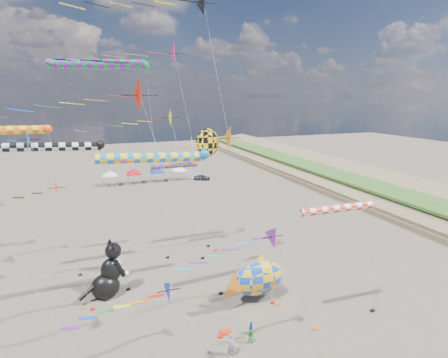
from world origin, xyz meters
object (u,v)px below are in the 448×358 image
cat_inflatable (107,269)px  fish_inflatable (258,278)px  person_adult (231,345)px  parked_car (202,177)px  child_blue (251,328)px  child_green (251,337)px

cat_inflatable → fish_inflatable: cat_inflatable is taller
person_adult → parked_car: 55.66m
child_blue → cat_inflatable: bearing=89.9°
child_blue → parked_car: (12.04, 52.08, 0.04)m
cat_inflatable → child_blue: size_ratio=4.74×
person_adult → fish_inflatable: bearing=44.7°
cat_inflatable → fish_inflatable: size_ratio=0.82×
parked_car → child_blue: bearing=-168.6°
child_green → child_blue: (0.49, 1.02, -0.03)m
child_blue → parked_car: 53.45m
person_adult → child_blue: 2.93m
cat_inflatable → child_green: (9.81, -10.93, -2.14)m
fish_inflatable → person_adult: 7.84m
fish_inflatable → parked_car: bearing=78.9°
person_adult → parked_car: size_ratio=0.52×
fish_inflatable → person_adult: (-5.00, -5.88, -1.33)m
child_blue → parked_car: parked_car is taller
cat_inflatable → child_green: cat_inflatable is taller
child_green → child_blue: child_green is taller
cat_inflatable → fish_inflatable: (12.92, -5.71, -0.47)m
fish_inflatable → parked_car: fish_inflatable is taller
child_green → parked_car: 54.56m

